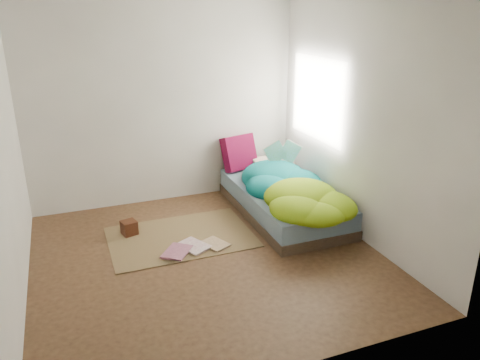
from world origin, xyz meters
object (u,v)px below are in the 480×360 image
Objects in this scene: bed at (283,201)px; floor_book_b at (166,250)px; wooden_box at (129,228)px; floor_book_a at (185,250)px; open_book at (283,145)px; pillow_magenta at (239,153)px.

floor_book_b is (-1.60, -0.46, -0.14)m from bed.
wooden_box is 0.48× the size of floor_book_b.
bed is 1.52m from floor_book_a.
bed is at bearing -103.49° from open_book.
wooden_box is at bearing 176.73° from bed.
wooden_box reaches higher than floor_book_b.
wooden_box is at bearing 99.74° from floor_book_a.
pillow_magenta reaches higher than floor_book_b.
open_book is at bearing 6.27° from wooden_box.
floor_book_a is (-1.18, -1.43, -0.55)m from pillow_magenta.
pillow_magenta is 1.91m from wooden_box.
pillow_magenta reaches higher than floor_book_a.
bed is 1.91m from wooden_box.
pillow_magenta is (-0.24, 0.91, 0.41)m from bed.
wooden_box is at bearing 155.83° from floor_book_b.
floor_book_b is (-1.36, -1.36, -0.55)m from pillow_magenta.
open_book is at bearing 66.74° from bed.
wooden_box reaches higher than floor_book_a.
open_book reaches higher than floor_book_a.
floor_book_b is at bearing -145.87° from open_book.
floor_book_b is at bearing -62.02° from wooden_box.
floor_book_b is (0.30, -0.57, -0.06)m from wooden_box.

